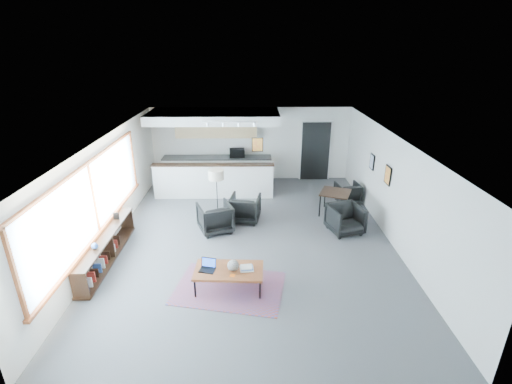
{
  "coord_description": "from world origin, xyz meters",
  "views": [
    {
      "loc": [
        0.02,
        -8.4,
        4.67
      ],
      "look_at": [
        0.13,
        0.4,
        1.11
      ],
      "focal_mm": 26.0,
      "sensor_mm": 36.0,
      "label": 1
    }
  ],
  "objects_px": {
    "coffee_table": "(229,271)",
    "dining_table": "(335,194)",
    "laptop": "(208,266)",
    "floor_lamp": "(216,176)",
    "armchair_left": "(215,216)",
    "microwave": "(237,152)",
    "dining_chair_near": "(345,220)",
    "book_stack": "(247,268)",
    "armchair_right": "(245,207)",
    "dining_chair_far": "(347,194)",
    "ceramic_pot": "(233,265)"
  },
  "relations": [
    {
      "from": "coffee_table",
      "to": "dining_table",
      "type": "distance_m",
      "value": 4.57
    },
    {
      "from": "dining_table",
      "to": "laptop",
      "type": "bearing_deg",
      "value": -133.15
    },
    {
      "from": "floor_lamp",
      "to": "armchair_left",
      "type": "bearing_deg",
      "value": -90.32
    },
    {
      "from": "floor_lamp",
      "to": "microwave",
      "type": "bearing_deg",
      "value": 81.4
    },
    {
      "from": "microwave",
      "to": "dining_chair_near",
      "type": "bearing_deg",
      "value": -56.77
    },
    {
      "from": "book_stack",
      "to": "armchair_right",
      "type": "xyz_separation_m",
      "value": [
        -0.08,
        3.14,
        -0.08
      ]
    },
    {
      "from": "dining_table",
      "to": "dining_chair_far",
      "type": "relative_size",
      "value": 1.74
    },
    {
      "from": "coffee_table",
      "to": "laptop",
      "type": "distance_m",
      "value": 0.43
    },
    {
      "from": "microwave",
      "to": "book_stack",
      "type": "bearing_deg",
      "value": -90.47
    },
    {
      "from": "ceramic_pot",
      "to": "book_stack",
      "type": "xyz_separation_m",
      "value": [
        0.27,
        0.02,
        -0.08
      ]
    },
    {
      "from": "dining_chair_near",
      "to": "floor_lamp",
      "type": "bearing_deg",
      "value": 149.0
    },
    {
      "from": "laptop",
      "to": "dining_chair_far",
      "type": "bearing_deg",
      "value": 62.03
    },
    {
      "from": "laptop",
      "to": "dining_chair_far",
      "type": "height_order",
      "value": "laptop"
    },
    {
      "from": "armchair_left",
      "to": "armchair_right",
      "type": "relative_size",
      "value": 1.04
    },
    {
      "from": "floor_lamp",
      "to": "dining_chair_near",
      "type": "relative_size",
      "value": 2.06
    },
    {
      "from": "coffee_table",
      "to": "dining_chair_near",
      "type": "relative_size",
      "value": 1.98
    },
    {
      "from": "laptop",
      "to": "floor_lamp",
      "type": "xyz_separation_m",
      "value": [
        -0.08,
        3.22,
        0.76
      ]
    },
    {
      "from": "ceramic_pot",
      "to": "floor_lamp",
      "type": "xyz_separation_m",
      "value": [
        -0.59,
        3.27,
        0.71
      ]
    },
    {
      "from": "floor_lamp",
      "to": "dining_table",
      "type": "xyz_separation_m",
      "value": [
        3.38,
        0.3,
        -0.66
      ]
    },
    {
      "from": "armchair_left",
      "to": "dining_chair_far",
      "type": "height_order",
      "value": "armchair_left"
    },
    {
      "from": "coffee_table",
      "to": "dining_chair_near",
      "type": "distance_m",
      "value": 3.76
    },
    {
      "from": "ceramic_pot",
      "to": "armchair_right",
      "type": "height_order",
      "value": "armchair_right"
    },
    {
      "from": "laptop",
      "to": "floor_lamp",
      "type": "bearing_deg",
      "value": 105.43
    },
    {
      "from": "coffee_table",
      "to": "dining_table",
      "type": "height_order",
      "value": "dining_table"
    },
    {
      "from": "book_stack",
      "to": "dining_table",
      "type": "xyz_separation_m",
      "value": [
        2.52,
        3.55,
        0.13
      ]
    },
    {
      "from": "dining_chair_far",
      "to": "laptop",
      "type": "bearing_deg",
      "value": 39.79
    },
    {
      "from": "armchair_right",
      "to": "floor_lamp",
      "type": "relative_size",
      "value": 0.56
    },
    {
      "from": "dining_chair_far",
      "to": "microwave",
      "type": "relative_size",
      "value": 1.16
    },
    {
      "from": "armchair_left",
      "to": "dining_table",
      "type": "bearing_deg",
      "value": 175.62
    },
    {
      "from": "coffee_table",
      "to": "armchair_right",
      "type": "relative_size",
      "value": 1.73
    },
    {
      "from": "armchair_left",
      "to": "dining_chair_near",
      "type": "relative_size",
      "value": 1.19
    },
    {
      "from": "book_stack",
      "to": "ceramic_pot",
      "type": "bearing_deg",
      "value": -175.02
    },
    {
      "from": "book_stack",
      "to": "microwave",
      "type": "relative_size",
      "value": 0.56
    },
    {
      "from": "floor_lamp",
      "to": "dining_chair_near",
      "type": "distance_m",
      "value": 3.64
    },
    {
      "from": "dining_chair_near",
      "to": "microwave",
      "type": "height_order",
      "value": "microwave"
    },
    {
      "from": "armchair_left",
      "to": "floor_lamp",
      "type": "distance_m",
      "value": 1.13
    },
    {
      "from": "dining_chair_near",
      "to": "coffee_table",
      "type": "bearing_deg",
      "value": -157.62
    },
    {
      "from": "armchair_right",
      "to": "dining_chair_near",
      "type": "distance_m",
      "value": 2.74
    },
    {
      "from": "microwave",
      "to": "ceramic_pot",
      "type": "bearing_deg",
      "value": -92.93
    },
    {
      "from": "book_stack",
      "to": "dining_chair_far",
      "type": "relative_size",
      "value": 0.48
    },
    {
      "from": "laptop",
      "to": "dining_chair_near",
      "type": "distance_m",
      "value": 4.08
    },
    {
      "from": "dining_table",
      "to": "armchair_right",
      "type": "bearing_deg",
      "value": -171.05
    },
    {
      "from": "dining_chair_near",
      "to": "armchair_left",
      "type": "bearing_deg",
      "value": 161.04
    },
    {
      "from": "coffee_table",
      "to": "dining_chair_far",
      "type": "relative_size",
      "value": 2.34
    },
    {
      "from": "dining_chair_near",
      "to": "microwave",
      "type": "xyz_separation_m",
      "value": [
        -2.96,
        3.88,
        0.75
      ]
    },
    {
      "from": "floor_lamp",
      "to": "dining_chair_far",
      "type": "xyz_separation_m",
      "value": [
        3.95,
        1.09,
        -0.97
      ]
    },
    {
      "from": "laptop",
      "to": "dining_table",
      "type": "xyz_separation_m",
      "value": [
        3.3,
        3.52,
        0.1
      ]
    },
    {
      "from": "coffee_table",
      "to": "armchair_right",
      "type": "xyz_separation_m",
      "value": [
        0.28,
        3.13,
        -0.01
      ]
    },
    {
      "from": "book_stack",
      "to": "dining_chair_near",
      "type": "distance_m",
      "value": 3.5
    },
    {
      "from": "coffee_table",
      "to": "ceramic_pot",
      "type": "bearing_deg",
      "value": -17.02
    }
  ]
}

